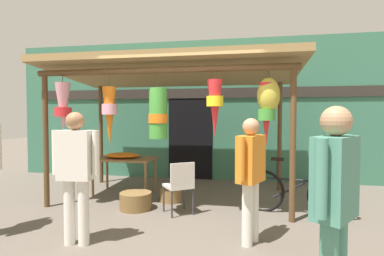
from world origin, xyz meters
name	(u,v)px	position (x,y,z in m)	size (l,w,h in m)	color
ground_plane	(183,213)	(0.00, 0.00, 0.00)	(30.00, 30.00, 0.00)	#60564C
shop_facade	(206,110)	(0.00, 2.78, 1.71)	(9.99, 0.29, 3.43)	#387056
market_stall_canopy	(174,81)	(-0.30, 0.67, 2.21)	(4.56, 2.47, 2.57)	brown
display_table	(125,162)	(-1.41, 0.99, 0.64)	(1.18, 0.72, 0.72)	brown
flower_heap_on_table	(123,155)	(-1.45, 0.98, 0.77)	(0.70, 0.49, 0.10)	orange
folding_chair	(180,183)	(-0.02, -0.10, 0.50)	(0.56, 0.56, 0.84)	beige
wicker_basket_by_table	(136,201)	(-0.82, 0.04, 0.14)	(0.53, 0.53, 0.28)	brown
wicker_basket_spare	(171,195)	(-0.35, 0.59, 0.11)	(0.40, 0.40, 0.23)	olive
parked_bicycle	(295,193)	(1.78, 0.25, 0.35)	(1.73, 0.48, 0.92)	black
vendor_in_orange	(76,167)	(-1.00, -1.43, 0.95)	(0.59, 0.25, 1.61)	silver
shopper_by_bananas	(335,197)	(1.67, -2.38, 0.97)	(0.41, 0.51, 1.64)	#4C8E7A
passerby_at_right	(251,171)	(1.07, -1.00, 0.90)	(0.37, 0.55, 1.54)	silver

